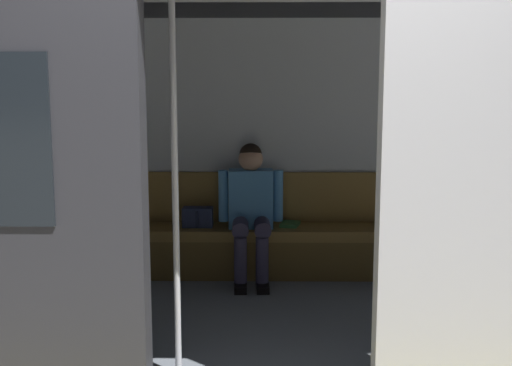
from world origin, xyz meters
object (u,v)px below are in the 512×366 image
object	(u,v)px
train_car	(251,95)
person_seated	(251,203)
bench_seat	(262,239)
book	(290,224)
grab_pole_door	(175,183)
handbag	(198,217)

from	to	relation	value
train_car	person_seated	world-z (taller)	train_car
bench_seat	person_seated	distance (m)	0.34
book	train_car	bearing A→B (deg)	88.40
train_car	bench_seat	distance (m)	1.68
bench_seat	book	world-z (taller)	book
bench_seat	grab_pole_door	world-z (taller)	grab_pole_door
train_car	person_seated	bearing A→B (deg)	-88.78
bench_seat	person_seated	bearing A→B (deg)	28.69
handbag	grab_pole_door	size ratio (longest dim) A/B	0.12
grab_pole_door	train_car	bearing A→B (deg)	-116.21
handbag	book	bearing A→B (deg)	-176.45
bench_seat	handbag	xyz separation A→B (m)	(0.56, -0.04, 0.19)
bench_seat	grab_pole_door	size ratio (longest dim) A/B	1.29
bench_seat	handbag	size ratio (longest dim) A/B	10.99
bench_seat	book	bearing A→B (deg)	-160.54
person_seated	book	distance (m)	0.42
train_car	person_seated	size ratio (longest dim) A/B	5.52
person_seated	handbag	size ratio (longest dim) A/B	4.46
bench_seat	person_seated	world-z (taller)	person_seated
train_car	bench_seat	world-z (taller)	train_car
handbag	bench_seat	bearing A→B (deg)	176.34
train_car	book	size ratio (longest dim) A/B	29.09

